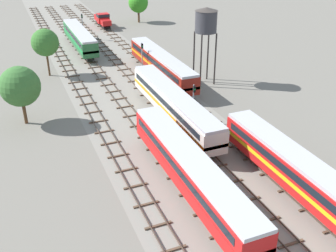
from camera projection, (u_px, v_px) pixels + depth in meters
ground_plane at (111, 71)px, 67.69m from camera, size 480.00×480.00×0.00m
ballast_bed at (111, 71)px, 67.69m from camera, size 17.27×176.00×0.01m
track_far_left at (71, 73)px, 66.19m from camera, size 2.40×126.00×0.29m
track_left at (97, 70)px, 67.70m from camera, size 2.40×126.00×0.29m
track_centre_left at (122, 67)px, 69.20m from camera, size 2.40×126.00×0.29m
track_centre at (145, 63)px, 70.71m from camera, size 2.40×126.00×0.29m
passenger_coach_centre_nearest at (304, 175)px, 35.03m from camera, size 2.96×22.00×3.80m
passenger_coach_left_near at (190, 169)px, 35.99m from camera, size 2.96×22.00×3.80m
passenger_coach_centre_left_mid at (174, 103)px, 49.07m from camera, size 2.96×22.00×3.80m
passenger_coach_centre_midfar at (161, 63)px, 63.15m from camera, size 2.96×22.00×3.80m
diesel_railcar_left_far at (80, 37)px, 77.67m from camera, size 2.96×20.50×3.80m
shunter_loco_centre_farther at (103, 19)px, 94.69m from camera, size 2.74×8.46×3.10m
water_tower at (206, 22)px, 58.26m from camera, size 3.41×3.41×11.65m
signal_post_nearest at (82, 23)px, 84.23m from camera, size 0.28×0.47×5.49m
signal_post_near at (194, 99)px, 48.67m from camera, size 0.28×0.47×5.07m
signal_post_mid at (142, 55)px, 64.41m from camera, size 0.28×0.47×5.36m
lineside_tree_0 at (138, 3)px, 98.37m from camera, size 4.89×4.89×7.29m
lineside_tree_1 at (20, 87)px, 47.68m from camera, size 4.94×4.94×7.44m
lineside_tree_2 at (45, 43)px, 63.00m from camera, size 4.37×4.37×7.73m
spare_rail_bundle at (315, 192)px, 36.98m from camera, size 0.60×10.00×0.24m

